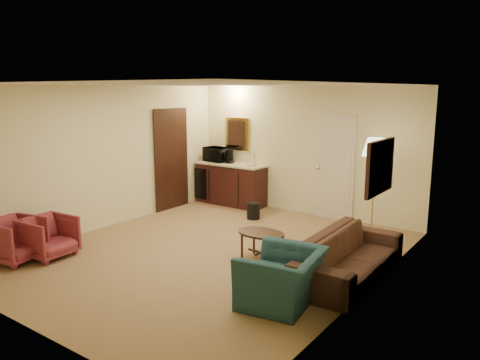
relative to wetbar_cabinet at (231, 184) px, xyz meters
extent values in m
plane|color=olive|center=(1.65, -2.72, -0.46)|extent=(6.00, 6.00, 0.00)
cube|color=beige|center=(1.65, 0.28, 0.84)|extent=(5.00, 0.02, 2.60)
cube|color=beige|center=(-0.85, -2.72, 0.84)|extent=(0.02, 6.00, 2.60)
cube|color=beige|center=(4.15, -2.72, 0.84)|extent=(0.02, 6.00, 2.60)
cube|color=white|center=(1.65, -2.72, 2.14)|extent=(5.00, 6.00, 0.02)
cube|color=beige|center=(2.35, 0.25, 0.56)|extent=(0.82, 0.06, 2.05)
cube|color=black|center=(-0.82, -1.02, 0.59)|extent=(0.06, 0.98, 2.10)
cube|color=gold|center=(0.00, 0.25, 1.09)|extent=(0.62, 0.04, 0.72)
cube|color=black|center=(4.11, -2.32, 1.09)|extent=(0.06, 0.90, 0.70)
cube|color=#371211|center=(0.00, 0.00, 0.00)|extent=(1.64, 0.58, 0.92)
imported|color=black|center=(3.80, -2.40, -0.04)|extent=(0.67, 2.16, 0.84)
imported|color=#1C4047|center=(3.45, -3.62, -0.02)|extent=(0.79, 1.08, 0.87)
imported|color=#973137|center=(-0.50, -4.72, -0.10)|extent=(0.81, 0.84, 0.73)
imported|color=#973137|center=(-0.25, -4.32, -0.11)|extent=(0.69, 0.73, 0.70)
cube|color=black|center=(2.45, -2.53, -0.24)|extent=(0.78, 0.55, 0.44)
cube|color=gold|center=(3.35, -0.32, 0.40)|extent=(0.50, 0.50, 1.72)
cylinder|color=black|center=(1.09, -0.72, -0.30)|extent=(0.31, 0.31, 0.32)
imported|color=black|center=(-0.42, 0.04, 0.66)|extent=(0.62, 0.39, 0.40)
cylinder|color=black|center=(-0.04, 0.01, 0.61)|extent=(0.17, 0.17, 0.30)
camera|label=1|loc=(6.09, -8.17, 2.07)|focal=35.00mm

